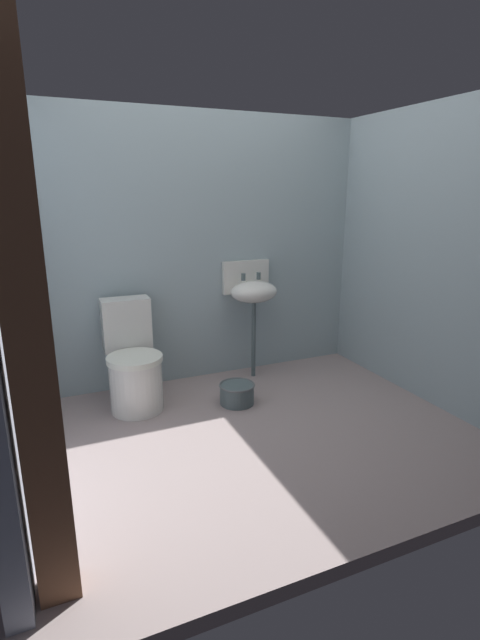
{
  "coord_description": "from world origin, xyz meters",
  "views": [
    {
      "loc": [
        -1.24,
        -2.59,
        1.57
      ],
      "look_at": [
        0.0,
        0.26,
        0.7
      ],
      "focal_mm": 26.2,
      "sensor_mm": 36.0,
      "label": 1
    }
  ],
  "objects_px": {
    "toilet_near_wall": "(133,365)",
    "wooden_door_post": "(29,335)",
    "bucket": "(237,393)",
    "sink": "(253,291)"
  },
  "relations": [
    {
      "from": "toilet_near_wall",
      "to": "wooden_door_post",
      "type": "bearing_deg",
      "value": 69.96
    },
    {
      "from": "toilet_near_wall",
      "to": "bucket",
      "type": "distance_m",
      "value": 0.8
    },
    {
      "from": "wooden_door_post",
      "to": "toilet_near_wall",
      "type": "height_order",
      "value": "wooden_door_post"
    },
    {
      "from": "sink",
      "to": "bucket",
      "type": "bearing_deg",
      "value": -126.18
    },
    {
      "from": "wooden_door_post",
      "to": "bucket",
      "type": "bearing_deg",
      "value": 44.15
    },
    {
      "from": "wooden_door_post",
      "to": "bucket",
      "type": "xyz_separation_m",
      "value": [
        1.33,
        1.3,
        -1.0
      ]
    },
    {
      "from": "wooden_door_post",
      "to": "sink",
      "type": "relative_size",
      "value": 2.19
    },
    {
      "from": "sink",
      "to": "bucket",
      "type": "height_order",
      "value": "sink"
    },
    {
      "from": "wooden_door_post",
      "to": "toilet_near_wall",
      "type": "bearing_deg",
      "value": 68.56
    },
    {
      "from": "wooden_door_post",
      "to": "bucket",
      "type": "distance_m",
      "value": 2.11
    }
  ]
}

